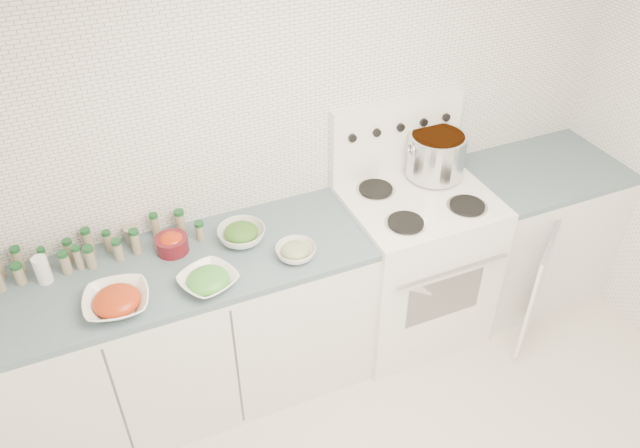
{
  "coord_description": "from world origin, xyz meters",
  "views": [
    {
      "loc": [
        -1.06,
        -1.05,
        2.81
      ],
      "look_at": [
        -0.11,
        1.14,
        0.97
      ],
      "focal_mm": 35.0,
      "sensor_mm": 36.0,
      "label": 1
    }
  ],
  "objects": [
    {
      "name": "counter_right",
      "position": [
        1.3,
        1.19,
        0.45
      ],
      "size": [
        0.89,
        0.87,
        0.9
      ],
      "color": "white",
      "rests_on": "ground"
    },
    {
      "name": "salt_canister",
      "position": [
        -1.37,
        1.32,
        0.97
      ],
      "size": [
        0.08,
        0.08,
        0.13
      ],
      "primitive_type": "cylinder",
      "rotation": [
        0.0,
        0.0,
        0.24
      ],
      "color": "white",
      "rests_on": "counter_left"
    },
    {
      "name": "tin_can",
      "position": [
        -0.96,
        1.44,
        0.95
      ],
      "size": [
        0.09,
        0.09,
        0.09
      ],
      "primitive_type": "cylinder",
      "rotation": [
        0.0,
        0.0,
        -0.42
      ],
      "color": "#9F9A87",
      "rests_on": "counter_left"
    },
    {
      "name": "bowl_tomato",
      "position": [
        -1.1,
        1.02,
        0.94
      ],
      "size": [
        0.31,
        0.31,
        0.09
      ],
      "color": "white",
      "rests_on": "counter_left"
    },
    {
      "name": "bowl_broccoli",
      "position": [
        -0.47,
        1.25,
        0.94
      ],
      "size": [
        0.27,
        0.27,
        0.09
      ],
      "color": "white",
      "rests_on": "counter_left"
    },
    {
      "name": "spice_cluster",
      "position": [
        -1.2,
        1.39,
        0.96
      ],
      "size": [
        1.02,
        0.16,
        0.14
      ],
      "color": "gray",
      "rests_on": "counter_left"
    },
    {
      "name": "room_walls",
      "position": [
        0.0,
        0.0,
        1.56
      ],
      "size": [
        3.54,
        3.04,
        2.52
      ],
      "color": "white",
      "rests_on": "ground"
    },
    {
      "name": "stock_pot",
      "position": [
        0.66,
        1.33,
        1.08
      ],
      "size": [
        0.33,
        0.31,
        0.24
      ],
      "rotation": [
        0.0,
        0.0,
        0.32
      ],
      "color": "silver",
      "rests_on": "stove"
    },
    {
      "name": "bowl_snowpea",
      "position": [
        -0.7,
        1.0,
        0.93
      ],
      "size": [
        0.32,
        0.32,
        0.08
      ],
      "color": "white",
      "rests_on": "counter_left"
    },
    {
      "name": "stove",
      "position": [
        0.48,
        1.19,
        0.5
      ],
      "size": [
        0.76,
        0.7,
        1.36
      ],
      "color": "white",
      "rests_on": "ground"
    },
    {
      "name": "bowl_zucchini",
      "position": [
        -0.28,
        1.03,
        0.94
      ],
      "size": [
        0.23,
        0.23,
        0.08
      ],
      "color": "white",
      "rests_on": "counter_left"
    },
    {
      "name": "bowl_pepper",
      "position": [
        -0.8,
        1.31,
        0.95
      ],
      "size": [
        0.15,
        0.15,
        0.1
      ],
      "color": "#550E15",
      "rests_on": "counter_left"
    },
    {
      "name": "counter_left",
      "position": [
        -0.82,
        1.19,
        0.45
      ],
      "size": [
        1.85,
        0.62,
        0.9
      ],
      "color": "white",
      "rests_on": "ground"
    }
  ]
}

